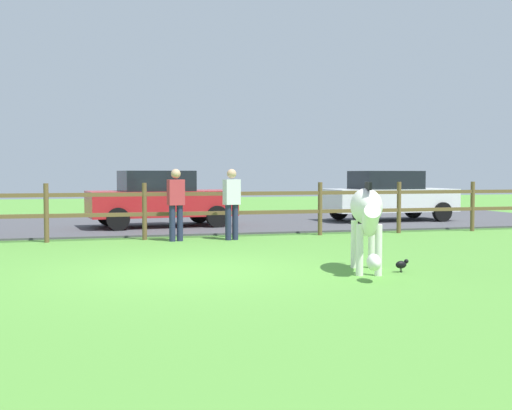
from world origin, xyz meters
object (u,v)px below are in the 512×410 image
(parked_car_red, at_px, (160,198))
(visitor_right_of_tree, at_px, (176,201))
(zebra, at_px, (367,213))
(parked_car_white, at_px, (388,195))
(crow_on_grass, at_px, (402,264))
(visitor_left_of_tree, at_px, (232,201))

(parked_car_red, distance_m, visitor_right_of_tree, 3.50)
(zebra, bearing_deg, parked_car_white, 61.41)
(crow_on_grass, height_order, visitor_right_of_tree, visitor_right_of_tree)
(zebra, bearing_deg, visitor_right_of_tree, 112.65)
(zebra, distance_m, parked_car_white, 10.45)
(zebra, relative_size, parked_car_red, 0.45)
(parked_car_red, xyz_separation_m, parked_car_white, (7.18, 0.35, 0.00))
(parked_car_red, height_order, visitor_right_of_tree, visitor_right_of_tree)
(zebra, height_order, crow_on_grass, zebra)
(visitor_left_of_tree, bearing_deg, zebra, -79.86)
(crow_on_grass, xyz_separation_m, visitor_left_of_tree, (-1.48, 5.40, 0.78))
(visitor_left_of_tree, bearing_deg, visitor_right_of_tree, 177.28)
(crow_on_grass, bearing_deg, visitor_left_of_tree, 105.35)
(zebra, xyz_separation_m, visitor_left_of_tree, (-0.94, 5.26, -0.02))
(visitor_left_of_tree, height_order, visitor_right_of_tree, same)
(zebra, xyz_separation_m, crow_on_grass, (0.54, -0.13, -0.80))
(zebra, height_order, visitor_right_of_tree, visitor_right_of_tree)
(visitor_left_of_tree, bearing_deg, parked_car_red, 109.15)
(zebra, bearing_deg, parked_car_red, 103.87)
(crow_on_grass, height_order, parked_car_red, parked_car_red)
(crow_on_grass, relative_size, parked_car_red, 0.05)
(visitor_right_of_tree, bearing_deg, parked_car_red, 89.29)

